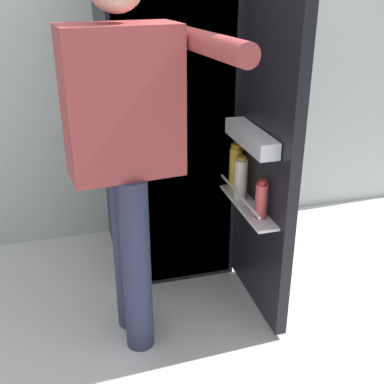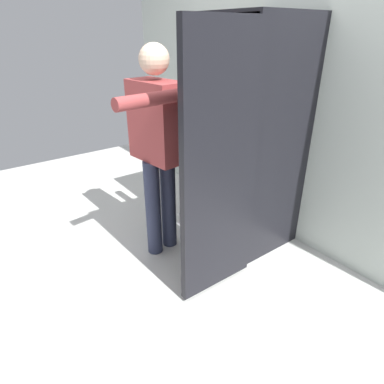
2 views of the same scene
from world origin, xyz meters
TOP-DOWN VIEW (x-y plane):
  - ground_plane at (0.00, 0.00)m, footprint 5.97×5.97m
  - kitchen_wall at (0.00, 0.95)m, footprint 4.40×0.10m
  - refrigerator at (0.02, 0.53)m, footprint 0.65×1.22m
  - person at (-0.28, -0.10)m, footprint 0.58×0.70m

SIDE VIEW (x-z plane):
  - ground_plane at x=0.00m, z-range 0.00..0.00m
  - refrigerator at x=0.02m, z-range 0.00..1.76m
  - person at x=-0.28m, z-range 0.15..1.73m
  - kitchen_wall at x=0.00m, z-range 0.00..2.68m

